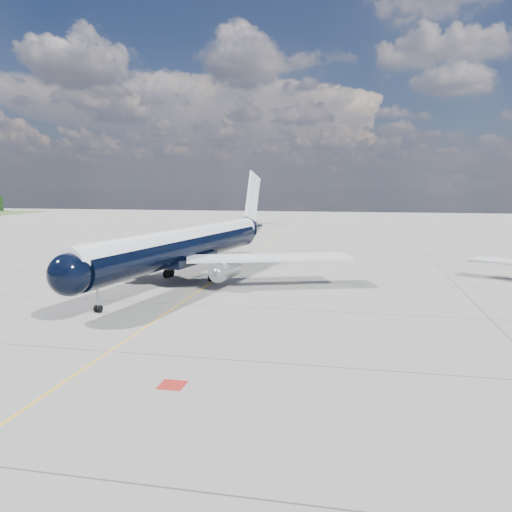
{
  "coord_description": "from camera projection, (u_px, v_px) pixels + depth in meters",
  "views": [
    {
      "loc": [
        17.57,
        -37.65,
        12.23
      ],
      "look_at": [
        6.38,
        18.51,
        4.0
      ],
      "focal_mm": 35.0,
      "sensor_mm": 36.0,
      "label": 1
    }
  ],
  "objects": [
    {
      "name": "ground",
      "position": [
        228.0,
        271.0,
        70.81
      ],
      "size": [
        320.0,
        320.0,
        0.0
      ],
      "primitive_type": "plane",
      "color": "gray",
      "rests_on": "ground"
    },
    {
      "name": "main_airliner",
      "position": [
        190.0,
        245.0,
        64.39
      ],
      "size": [
        40.78,
        50.16,
        14.55
      ],
      "rotation": [
        0.0,
        0.0,
        -0.17
      ],
      "color": "black",
      "rests_on": "ground"
    },
    {
      "name": "taxiway_centerline",
      "position": [
        218.0,
        278.0,
        65.96
      ],
      "size": [
        0.16,
        160.0,
        0.01
      ],
      "primitive_type": "cube",
      "color": "#FFB70D",
      "rests_on": "ground"
    },
    {
      "name": "red_marking",
      "position": [
        172.0,
        385.0,
        30.66
      ],
      "size": [
        1.6,
        1.6,
        0.01
      ],
      "primitive_type": "cube",
      "color": "maroon",
      "rests_on": "ground"
    }
  ]
}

